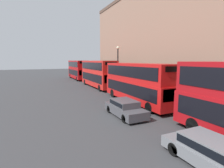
{
  "coord_description": "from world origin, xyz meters",
  "views": [
    {
      "loc": [
        -8.63,
        0.13,
        4.58
      ],
      "look_at": [
        0.48,
        20.03,
        1.62
      ],
      "focal_mm": 28.0,
      "sensor_mm": 36.0,
      "label": 1
    }
  ],
  "objects_px": {
    "bus_second_in_queue": "(137,81)",
    "bus_third_in_queue": "(98,73)",
    "car_dark_sedan": "(212,152)",
    "pedestrian": "(126,87)",
    "car_hatchback": "(125,108)",
    "bus_trailing": "(78,69)"
  },
  "relations": [
    {
      "from": "bus_second_in_queue",
      "to": "pedestrian",
      "type": "height_order",
      "value": "bus_second_in_queue"
    },
    {
      "from": "bus_third_in_queue",
      "to": "bus_trailing",
      "type": "height_order",
      "value": "bus_trailing"
    },
    {
      "from": "pedestrian",
      "to": "bus_trailing",
      "type": "bearing_deg",
      "value": 96.95
    },
    {
      "from": "pedestrian",
      "to": "bus_third_in_queue",
      "type": "bearing_deg",
      "value": 112.98
    },
    {
      "from": "bus_trailing",
      "to": "car_hatchback",
      "type": "bearing_deg",
      "value": -96.46
    },
    {
      "from": "bus_third_in_queue",
      "to": "bus_second_in_queue",
      "type": "bearing_deg",
      "value": -90.0
    },
    {
      "from": "bus_third_in_queue",
      "to": "car_hatchback",
      "type": "height_order",
      "value": "bus_third_in_queue"
    },
    {
      "from": "car_dark_sedan",
      "to": "bus_trailing",
      "type": "bearing_deg",
      "value": 84.86
    },
    {
      "from": "bus_third_in_queue",
      "to": "car_dark_sedan",
      "type": "bearing_deg",
      "value": -98.2
    },
    {
      "from": "bus_third_in_queue",
      "to": "pedestrian",
      "type": "xyz_separation_m",
      "value": [
        2.43,
        -5.72,
        -1.78
      ]
    },
    {
      "from": "bus_third_in_queue",
      "to": "bus_trailing",
      "type": "distance_m",
      "value": 14.2
    },
    {
      "from": "car_dark_sedan",
      "to": "pedestrian",
      "type": "distance_m",
      "value": 18.8
    },
    {
      "from": "pedestrian",
      "to": "bus_second_in_queue",
      "type": "bearing_deg",
      "value": -110.02
    },
    {
      "from": "bus_trailing",
      "to": "pedestrian",
      "type": "xyz_separation_m",
      "value": [
        2.43,
        -19.92,
        -1.79
      ]
    },
    {
      "from": "bus_third_in_queue",
      "to": "car_hatchback",
      "type": "relative_size",
      "value": 2.56
    },
    {
      "from": "bus_second_in_queue",
      "to": "bus_trailing",
      "type": "xyz_separation_m",
      "value": [
        0.0,
        26.58,
        0.15
      ]
    },
    {
      "from": "car_hatchback",
      "to": "pedestrian",
      "type": "distance_m",
      "value": 11.68
    },
    {
      "from": "bus_third_in_queue",
      "to": "car_dark_sedan",
      "type": "relative_size",
      "value": 2.5
    },
    {
      "from": "car_dark_sedan",
      "to": "pedestrian",
      "type": "xyz_separation_m",
      "value": [
        5.83,
        17.88,
        0.04
      ]
    },
    {
      "from": "bus_trailing",
      "to": "car_hatchback",
      "type": "distance_m",
      "value": 30.29
    },
    {
      "from": "car_dark_sedan",
      "to": "car_hatchback",
      "type": "xyz_separation_m",
      "value": [
        0.0,
        7.75,
        0.03
      ]
    },
    {
      "from": "bus_second_in_queue",
      "to": "bus_third_in_queue",
      "type": "xyz_separation_m",
      "value": [
        0.0,
        12.39,
        0.14
      ]
    }
  ]
}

